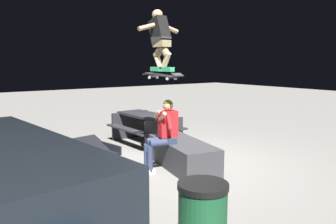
{
  "coord_description": "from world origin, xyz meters",
  "views": [
    {
      "loc": [
        -5.27,
        4.07,
        2.04
      ],
      "look_at": [
        -0.16,
        0.42,
        1.12
      ],
      "focal_mm": 36.09,
      "sensor_mm": 36.0,
      "label": 1
    }
  ],
  "objects_px": {
    "skater_airborne": "(160,37)",
    "skateboard": "(162,75)",
    "ledge_box_main": "(183,154)",
    "picnic_table_back": "(146,124)",
    "trash_bin": "(202,223)",
    "kicker_ramp": "(88,152)",
    "person_sitting_on_ledge": "(163,131)"
  },
  "relations": [
    {
      "from": "person_sitting_on_ledge",
      "to": "trash_bin",
      "type": "height_order",
      "value": "person_sitting_on_ledge"
    },
    {
      "from": "ledge_box_main",
      "to": "kicker_ramp",
      "type": "bearing_deg",
      "value": 31.34
    },
    {
      "from": "kicker_ramp",
      "to": "skateboard",
      "type": "bearing_deg",
      "value": -157.99
    },
    {
      "from": "skater_airborne",
      "to": "picnic_table_back",
      "type": "xyz_separation_m",
      "value": [
        1.99,
        -0.91,
        -1.99
      ]
    },
    {
      "from": "ledge_box_main",
      "to": "picnic_table_back",
      "type": "height_order",
      "value": "picnic_table_back"
    },
    {
      "from": "ledge_box_main",
      "to": "person_sitting_on_ledge",
      "type": "distance_m",
      "value": 0.66
    },
    {
      "from": "kicker_ramp",
      "to": "picnic_table_back",
      "type": "height_order",
      "value": "picnic_table_back"
    },
    {
      "from": "kicker_ramp",
      "to": "trash_bin",
      "type": "relative_size",
      "value": 1.42
    },
    {
      "from": "skater_airborne",
      "to": "trash_bin",
      "type": "height_order",
      "value": "skater_airborne"
    },
    {
      "from": "person_sitting_on_ledge",
      "to": "skateboard",
      "type": "relative_size",
      "value": 1.32
    },
    {
      "from": "skateboard",
      "to": "trash_bin",
      "type": "height_order",
      "value": "skateboard"
    },
    {
      "from": "trash_bin",
      "to": "kicker_ramp",
      "type": "bearing_deg",
      "value": -7.9
    },
    {
      "from": "skateboard",
      "to": "trash_bin",
      "type": "relative_size",
      "value": 1.21
    },
    {
      "from": "skateboard",
      "to": "picnic_table_back",
      "type": "relative_size",
      "value": 0.59
    },
    {
      "from": "skateboard",
      "to": "skater_airborne",
      "type": "relative_size",
      "value": 0.92
    },
    {
      "from": "person_sitting_on_ledge",
      "to": "trash_bin",
      "type": "distance_m",
      "value": 3.06
    },
    {
      "from": "person_sitting_on_ledge",
      "to": "skater_airborne",
      "type": "distance_m",
      "value": 1.74
    },
    {
      "from": "person_sitting_on_ledge",
      "to": "picnic_table_back",
      "type": "height_order",
      "value": "person_sitting_on_ledge"
    },
    {
      "from": "picnic_table_back",
      "to": "trash_bin",
      "type": "distance_m",
      "value": 5.27
    },
    {
      "from": "kicker_ramp",
      "to": "picnic_table_back",
      "type": "bearing_deg",
      "value": -82.49
    },
    {
      "from": "person_sitting_on_ledge",
      "to": "skater_airborne",
      "type": "relative_size",
      "value": 1.21
    },
    {
      "from": "kicker_ramp",
      "to": "picnic_table_back",
      "type": "xyz_separation_m",
      "value": [
        0.22,
        -1.65,
        0.43
      ]
    },
    {
      "from": "skateboard",
      "to": "ledge_box_main",
      "type": "bearing_deg",
      "value": -101.81
    },
    {
      "from": "skater_airborne",
      "to": "skateboard",
      "type": "bearing_deg",
      "value": -178.17
    },
    {
      "from": "skateboard",
      "to": "skater_airborne",
      "type": "distance_m",
      "value": 0.69
    },
    {
      "from": "skateboard",
      "to": "picnic_table_back",
      "type": "distance_m",
      "value": 2.59
    },
    {
      "from": "skateboard",
      "to": "skater_airborne",
      "type": "bearing_deg",
      "value": 1.83
    },
    {
      "from": "ledge_box_main",
      "to": "skater_airborne",
      "type": "bearing_deg",
      "value": 71.23
    },
    {
      "from": "trash_bin",
      "to": "skateboard",
      "type": "bearing_deg",
      "value": -26.78
    },
    {
      "from": "person_sitting_on_ledge",
      "to": "skater_airborne",
      "type": "height_order",
      "value": "skater_airborne"
    },
    {
      "from": "person_sitting_on_ledge",
      "to": "trash_bin",
      "type": "bearing_deg",
      "value": 153.01
    },
    {
      "from": "ledge_box_main",
      "to": "skateboard",
      "type": "xyz_separation_m",
      "value": [
        0.09,
        0.43,
        1.55
      ]
    }
  ]
}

